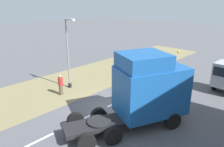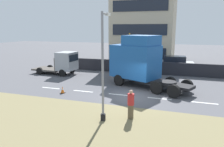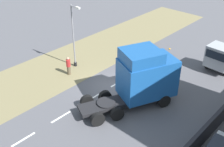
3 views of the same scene
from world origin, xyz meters
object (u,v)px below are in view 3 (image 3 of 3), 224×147
(lorry_cab, at_px, (144,77))
(traffic_cone_lead, at_px, (140,59))
(flatbed_truck, at_px, (221,57))
(pedestrian, at_px, (69,66))
(lamp_post, at_px, (74,39))

(lorry_cab, height_order, traffic_cone_lead, lorry_cab)
(traffic_cone_lead, bearing_deg, lorry_cab, -51.00)
(flatbed_truck, distance_m, pedestrian, 14.29)
(lamp_post, height_order, traffic_cone_lead, lamp_post)
(lorry_cab, height_order, flatbed_truck, lorry_cab)
(flatbed_truck, xyz_separation_m, pedestrian, (-9.92, -10.27, -0.51))
(lorry_cab, bearing_deg, flatbed_truck, 99.95)
(flatbed_truck, distance_m, lamp_post, 13.87)
(flatbed_truck, distance_m, traffic_cone_lead, 7.67)
(lorry_cab, height_order, pedestrian, lorry_cab)
(flatbed_truck, bearing_deg, lamp_post, 42.78)
(pedestrian, distance_m, traffic_cone_lead, 7.35)
(pedestrian, height_order, traffic_cone_lead, pedestrian)
(lorry_cab, distance_m, flatbed_truck, 9.43)
(lamp_post, bearing_deg, traffic_cone_lead, 51.98)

